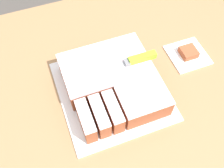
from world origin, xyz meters
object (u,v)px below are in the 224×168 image
cake_board (112,91)px  knife (134,60)px  cake (113,83)px  brownie (189,52)px

cake_board → knife: size_ratio=1.37×
cake → brownie: bearing=7.8°
cake_board → knife: knife is taller
cake_board → knife: (0.09, 0.03, 0.09)m
cake_board → cake: (0.00, 0.00, 0.04)m
cake_board → knife: bearing=20.2°
cake → cake_board: bearing=-132.7°
knife → brownie: (0.23, 0.02, -0.07)m
knife → brownie: bearing=-174.9°
cake → brownie: (0.32, 0.04, -0.03)m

